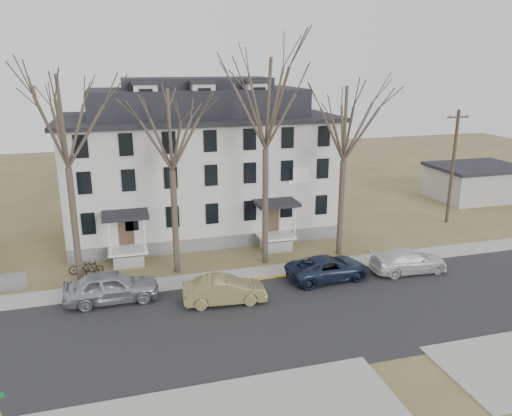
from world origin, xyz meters
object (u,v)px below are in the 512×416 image
object	(u,v)px
tree_center	(266,97)
car_silver	(111,287)
boarding_house	(199,165)
tree_mid_right	(345,118)
tree_far_left	(63,114)
bicycle_right	(90,269)
tree_mid_left	(170,124)
car_tan	(225,291)
car_navy	(328,269)
utility_pole_far	(453,166)
car_white	(409,261)
bicycle_left	(83,267)

from	to	relation	value
tree_center	car_silver	distance (m)	14.71
boarding_house	tree_mid_right	bearing A→B (deg)	-43.81
tree_center	car_silver	world-z (taller)	tree_center
tree_far_left	bicycle_right	size ratio (longest dim) A/B	8.20
bicycle_right	tree_mid_right	bearing A→B (deg)	-99.89
tree_mid_left	tree_mid_right	distance (m)	11.50
tree_center	car_tan	xyz separation A→B (m)	(-3.95, -5.16, -10.31)
boarding_house	car_silver	bearing A→B (deg)	-121.99
boarding_house	tree_center	bearing A→B (deg)	-69.80
tree_mid_right	bicycle_right	distance (m)	19.24
car_tan	car_navy	size ratio (longest dim) A/B	0.89
utility_pole_far	car_silver	distance (m)	28.87
tree_center	car_silver	xyz separation A→B (m)	(-10.11, -3.22, -10.19)
boarding_house	car_navy	xyz separation A→B (m)	(5.99, -11.94, -4.65)
car_tan	tree_center	bearing A→B (deg)	-32.76
tree_far_left	tree_mid_right	size ratio (longest dim) A/B	1.08
boarding_house	car_white	distance (m)	17.47
car_white	car_tan	bearing A→B (deg)	96.46
boarding_house	tree_mid_right	world-z (taller)	tree_mid_right
tree_mid_right	car_white	size ratio (longest dim) A/B	2.50
car_silver	bicycle_right	size ratio (longest dim) A/B	3.15
tree_mid_left	car_white	distance (m)	17.49
utility_pole_far	car_tan	xyz separation A→B (m)	(-21.45, -9.36, -4.13)
tree_center	utility_pole_far	distance (m)	19.03
tree_mid_right	car_white	xyz separation A→B (m)	(2.99, -4.16, -8.86)
tree_far_left	utility_pole_far	bearing A→B (deg)	8.10
car_silver	bicycle_left	bearing A→B (deg)	20.94
boarding_house	tree_far_left	bearing A→B (deg)	-137.82
car_tan	car_white	bearing A→B (deg)	-80.71
tree_mid_right	utility_pole_far	size ratio (longest dim) A/B	1.34
tree_far_left	tree_center	world-z (taller)	tree_center
tree_mid_left	utility_pole_far	xyz separation A→B (m)	(23.50, 4.20, -4.70)
car_white	car_silver	bearing A→B (deg)	89.00
utility_pole_far	bicycle_left	bearing A→B (deg)	-174.37
bicycle_right	boarding_house	bearing A→B (deg)	-56.09
bicycle_right	bicycle_left	bearing A→B (deg)	33.83
utility_pole_far	car_white	world-z (taller)	utility_pole_far
tree_mid_left	utility_pole_far	distance (m)	24.33
tree_center	bicycle_right	size ratio (longest dim) A/B	8.79
car_silver	bicycle_right	distance (m)	4.24
utility_pole_far	car_white	xyz separation A→B (m)	(-9.01, -8.36, -4.17)
car_white	tree_mid_right	bearing A→B (deg)	37.57
boarding_house	car_white	xyz separation A→B (m)	(11.49, -12.32, -4.64)
car_navy	car_white	distance (m)	5.51
boarding_house	utility_pole_far	size ratio (longest dim) A/B	2.19
tree_far_left	car_white	size ratio (longest dim) A/B	2.69
car_navy	car_white	world-z (taller)	car_white
tree_far_left	tree_mid_right	bearing A→B (deg)	0.00
tree_center	utility_pole_far	xyz separation A→B (m)	(17.50, 4.20, -6.18)
tree_center	car_white	world-z (taller)	tree_center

